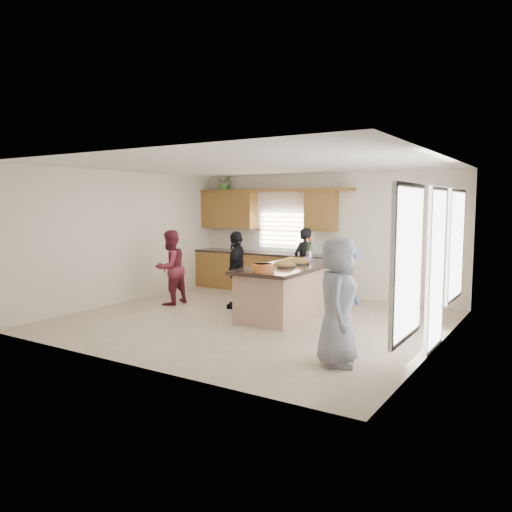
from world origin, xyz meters
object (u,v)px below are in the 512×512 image
Objects in this scene: island at (290,291)px; woman_right_back at (343,293)px; woman_left_front at (237,270)px; woman_right_front at (338,301)px; salad_bowl at (263,267)px; woman_left_back at (304,262)px; woman_left_mid at (170,268)px.

woman_right_back reaches higher than island.
woman_right_front reaches higher than woman_left_front.
salad_bowl is (0.05, -1.07, 0.58)m from island.
woman_left_back is (-0.61, 1.80, 0.33)m from island.
woman_left_mid is (-1.95, -2.31, -0.00)m from woman_left_back.
woman_right_front reaches higher than salad_bowl.
woman_right_back is (1.55, -0.22, -0.26)m from salad_bowl.
woman_right_back is (1.61, -1.29, 0.31)m from island.
island is 1.22m from salad_bowl.
salad_bowl is 0.25× the size of woman_left_back.
woman_left_mid is at bearing -171.03° from island.
woman_left_front reaches higher than woman_right_back.
woman_left_mid is 0.93× the size of woman_right_front.
island is at bearing 33.32° from woman_left_back.
salad_bowl is at bearing 38.86° from woman_right_front.
salad_bowl is 2.96m from woman_left_back.
woman_left_mid is at bearing -25.56° from woman_left_back.
woman_left_front is at bearing -2.91° from woman_left_back.
salad_bowl is 1.63m from woman_left_front.
woman_right_back is at bearing 1.33° from woman_right_front.
woman_left_back is at bearing 142.64° from woman_left_mid.
island is at bearing 104.05° from woman_left_mid.
woman_left_back is at bearing 39.04° from woman_right_back.
woman_right_front is at bearing 46.63° from woman_left_back.
woman_left_back reaches higher than woman_left_front.
woman_right_back is at bearing 82.24° from woman_left_mid.
island is 2.08m from woman_right_back.
woman_left_front is 0.92× the size of woman_right_front.
woman_right_front reaches higher than island.
island is at bearing 92.92° from salad_bowl.
woman_right_back is at bearing -7.99° from salad_bowl.
woman_left_mid is 1.44m from woman_left_front.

